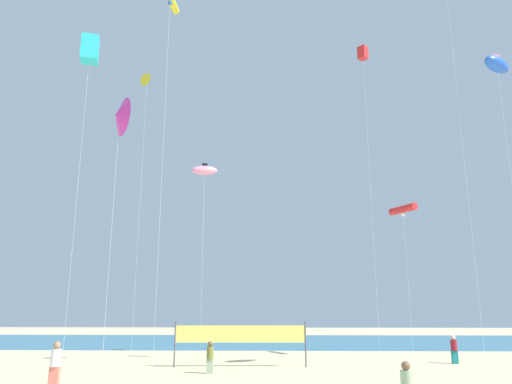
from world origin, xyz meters
The scene contains 12 objects.
ocean_band centered at (0.00, 30.19, 0.00)m, with size 120.00×20.00×0.01m, color teal.
beachgoer_white_shirt centered at (-9.66, 3.36, 0.96)m, with size 0.41×0.41×1.80m.
beachgoer_maroon_shirt centered at (9.72, 12.31, 0.84)m, with size 0.36×0.36×1.57m.
beachgoer_olive_shirt centered at (-3.87, 7.77, 0.81)m, with size 0.35×0.35×1.52m.
volleyball_net centered at (-2.53, 10.30, 1.63)m, with size 7.21×0.34×2.40m.
kite_cyan_box centered at (-10.83, 6.81, 17.11)m, with size 1.14×1.14×17.86m.
kite_magenta_delta centered at (-7.56, 2.83, 11.48)m, with size 1.34×1.66×12.37m.
kite_red_box centered at (5.63, 13.13, 20.13)m, with size 0.79×0.79×20.68m.
kite_yellow_delta centered at (-10.76, 18.40, 20.97)m, with size 1.13×0.84×21.58m.
kite_red_tube centered at (8.15, 15.12, 9.59)m, with size 1.50×2.22×9.86m.
kite_pink_inflatable centered at (-4.78, 10.66, 11.17)m, with size 1.71×1.09×11.62m.
kite_blue_inflatable centered at (11.66, 7.34, 16.12)m, with size 2.25×2.05×16.75m.
Camera 1 is at (-0.88, -17.01, 3.20)m, focal length 33.65 mm.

